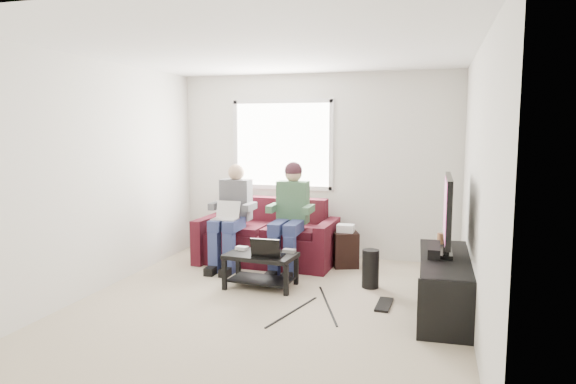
{
  "coord_description": "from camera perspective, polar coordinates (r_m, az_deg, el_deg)",
  "views": [
    {
      "loc": [
        1.63,
        -4.89,
        1.84
      ],
      "look_at": [
        0.05,
        0.6,
        1.13
      ],
      "focal_mm": 32.0,
      "sensor_mm": 36.0,
      "label": 1
    }
  ],
  "objects": [
    {
      "name": "console_black",
      "position": [
        5.42,
        17.1,
        -9.43
      ],
      "size": [
        0.38,
        0.3,
        0.07
      ],
      "primitive_type": "cube",
      "color": "black",
      "rests_on": "tv_stand"
    },
    {
      "name": "controller_b",
      "position": [
        6.17,
        -3.38,
        -6.23
      ],
      "size": [
        0.14,
        0.09,
        0.04
      ],
      "primitive_type": "cube",
      "rotation": [
        0.0,
        0.0,
        -0.03
      ],
      "color": "black",
      "rests_on": "coffee_table"
    },
    {
      "name": "drink_cup",
      "position": [
        6.01,
        16.61,
        -4.96
      ],
      "size": [
        0.08,
        0.08,
        0.12
      ],
      "primitive_type": "cylinder",
      "color": "#9B6743",
      "rests_on": "tv_stand"
    },
    {
      "name": "wall_front",
      "position": [
        3.14,
        -15.45,
        -3.05
      ],
      "size": [
        4.5,
        0.0,
        4.5
      ],
      "primitive_type": "plane",
      "rotation": [
        -1.57,
        0.0,
        0.0
      ],
      "color": "silver",
      "rests_on": "floor"
    },
    {
      "name": "person_right",
      "position": [
        6.6,
        0.23,
        -1.88
      ],
      "size": [
        0.4,
        0.71,
        1.4
      ],
      "color": "navy",
      "rests_on": "sofa"
    },
    {
      "name": "keyboard_floor",
      "position": [
        5.56,
        10.63,
        -12.19
      ],
      "size": [
        0.16,
        0.44,
        0.02
      ],
      "primitive_type": "cube",
      "rotation": [
        0.0,
        0.0,
        -0.05
      ],
      "color": "black",
      "rests_on": "floor"
    },
    {
      "name": "wall_left",
      "position": [
        6.11,
        -20.51,
        1.6
      ],
      "size": [
        0.0,
        4.5,
        4.5
      ],
      "primitive_type": "plane",
      "rotation": [
        1.57,
        0.0,
        1.57
      ],
      "color": "silver",
      "rests_on": "floor"
    },
    {
      "name": "laptop_silver",
      "position": [
        6.66,
        -6.94,
        -2.54
      ],
      "size": [
        0.35,
        0.26,
        0.24
      ],
      "primitive_type": null,
      "rotation": [
        0.0,
        0.0,
        -0.13
      ],
      "color": "silver",
      "rests_on": "person_left"
    },
    {
      "name": "subwoofer",
      "position": [
        6.07,
        9.15,
        -8.41
      ],
      "size": [
        0.2,
        0.2,
        0.45
      ],
      "primitive_type": "cylinder",
      "color": "black",
      "rests_on": "floor"
    },
    {
      "name": "tv",
      "position": [
        5.41,
        17.31,
        -1.99
      ],
      "size": [
        0.12,
        1.1,
        0.81
      ],
      "color": "black",
      "rests_on": "tv_stand"
    },
    {
      "name": "window",
      "position": [
        7.43,
        -0.64,
        5.28
      ],
      "size": [
        1.48,
        0.04,
        1.28
      ],
      "color": "white",
      "rests_on": "wall_back"
    },
    {
      "name": "coffee_table",
      "position": [
        6.0,
        -3.03,
        -7.85
      ],
      "size": [
        0.84,
        0.56,
        0.4
      ],
      "color": "black",
      "rests_on": "floor"
    },
    {
      "name": "soundbar",
      "position": [
        5.49,
        15.92,
        -6.18
      ],
      "size": [
        0.12,
        0.5,
        0.1
      ],
      "primitive_type": "cube",
      "color": "black",
      "rests_on": "tv_stand"
    },
    {
      "name": "controller_c",
      "position": [
        6.02,
        0.14,
        -6.55
      ],
      "size": [
        0.15,
        0.1,
        0.04
      ],
      "primitive_type": "cube",
      "rotation": [
        0.0,
        0.0,
        -0.11
      ],
      "color": "gray",
      "rests_on": "coffee_table"
    },
    {
      "name": "console_grey",
      "position": [
        5.75,
        17.04,
        -8.4
      ],
      "size": [
        0.34,
        0.26,
        0.08
      ],
      "primitive_type": "cube",
      "color": "gray",
      "rests_on": "tv_stand"
    },
    {
      "name": "wall_right",
      "position": [
        4.93,
        20.25,
        0.39
      ],
      "size": [
        0.0,
        4.5,
        4.5
      ],
      "primitive_type": "plane",
      "rotation": [
        1.57,
        0.0,
        -1.57
      ],
      "color": "silver",
      "rests_on": "floor"
    },
    {
      "name": "ceiling",
      "position": [
        5.2,
        -2.47,
        15.51
      ],
      "size": [
        4.5,
        4.5,
        0.0
      ],
      "primitive_type": "plane",
      "rotation": [
        3.14,
        0.0,
        0.0
      ],
      "color": "white",
      "rests_on": "wall_back"
    },
    {
      "name": "person_left",
      "position": [
        6.85,
        -6.27,
        -2.1
      ],
      "size": [
        0.4,
        0.71,
        1.36
      ],
      "color": "navy",
      "rests_on": "sofa"
    },
    {
      "name": "controller_a",
      "position": [
        6.17,
        -5.15,
        -6.23
      ],
      "size": [
        0.15,
        0.11,
        0.04
      ],
      "primitive_type": "cube",
      "rotation": [
        0.0,
        0.0,
        -0.15
      ],
      "color": "silver",
      "rests_on": "coffee_table"
    },
    {
      "name": "tv_stand",
      "position": [
        5.49,
        17.06,
        -10.08
      ],
      "size": [
        0.55,
        1.68,
        0.55
      ],
      "color": "black",
      "rests_on": "floor"
    },
    {
      "name": "end_table",
      "position": [
        6.91,
        6.4,
        -6.16
      ],
      "size": [
        0.32,
        0.32,
        0.57
      ],
      "color": "black",
      "rests_on": "floor"
    },
    {
      "name": "console_white",
      "position": [
        5.08,
        17.17,
        -10.59
      ],
      "size": [
        0.3,
        0.22,
        0.06
      ],
      "primitive_type": "cube",
      "color": "silver",
      "rests_on": "tv_stand"
    },
    {
      "name": "sofa",
      "position": [
        7.09,
        -2.22,
        -5.26
      ],
      "size": [
        1.87,
        0.95,
        0.86
      ],
      "color": "#3E0F1A",
      "rests_on": "floor"
    },
    {
      "name": "floor",
      "position": [
        5.47,
        -2.32,
        -12.55
      ],
      "size": [
        4.5,
        4.5,
        0.0
      ],
      "primitive_type": "plane",
      "color": "#BCB092",
      "rests_on": "ground"
    },
    {
      "name": "laptop_black",
      "position": [
        5.84,
        -2.19,
        -5.99
      ],
      "size": [
        0.37,
        0.29,
        0.24
      ],
      "primitive_type": null,
      "rotation": [
        0.0,
        0.0,
        -0.14
      ],
      "color": "black",
      "rests_on": "coffee_table"
    },
    {
      "name": "wall_back",
      "position": [
        7.34,
        3.16,
        2.9
      ],
      "size": [
        4.5,
        0.0,
        4.5
      ],
      "primitive_type": "plane",
      "rotation": [
        1.57,
        0.0,
        0.0
      ],
      "color": "silver",
      "rests_on": "floor"
    }
  ]
}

